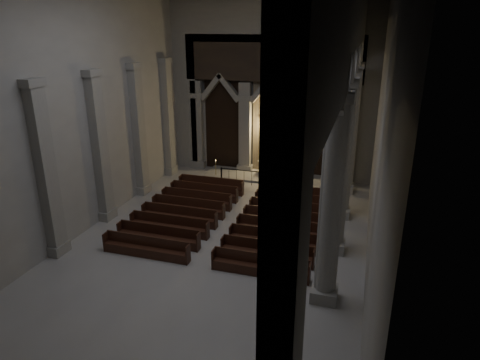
{
  "coord_description": "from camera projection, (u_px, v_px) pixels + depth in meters",
  "views": [
    {
      "loc": [
        6.48,
        -16.91,
        10.03
      ],
      "look_at": [
        0.42,
        3.0,
        2.49
      ],
      "focal_mm": 32.0,
      "sensor_mm": 36.0,
      "label": 1
    }
  ],
  "objects": [
    {
      "name": "right_arcade",
      "position": [
        347.0,
        83.0,
        17.43
      ],
      "size": [
        1.0,
        24.0,
        12.0
      ],
      "color": "gray",
      "rests_on": "ground"
    },
    {
      "name": "sanctuary_wall",
      "position": [
        271.0,
        80.0,
        28.52
      ],
      "size": [
        14.0,
        0.77,
        12.0
      ],
      "color": "gray",
      "rests_on": "ground"
    },
    {
      "name": "altar_rail",
      "position": [
        259.0,
        176.0,
        28.05
      ],
      "size": [
        5.38,
        0.09,
        1.06
      ],
      "color": "black",
      "rests_on": "ground"
    },
    {
      "name": "room",
      "position": [
        210.0,
        87.0,
        17.81
      ],
      "size": [
        24.0,
        24.1,
        12.0
      ],
      "color": "#A09D98",
      "rests_on": "ground"
    },
    {
      "name": "candle_stand_left",
      "position": [
        216.0,
        172.0,
        29.92
      ],
      "size": [
        0.21,
        0.21,
        1.26
      ],
      "color": "olive",
      "rests_on": "ground"
    },
    {
      "name": "worshipper",
      "position": [
        262.0,
        194.0,
        25.54
      ],
      "size": [
        0.47,
        0.4,
        1.1
      ],
      "primitive_type": "imported",
      "rotation": [
        0.0,
        0.0,
        -0.4
      ],
      "color": "black",
      "rests_on": "ground"
    },
    {
      "name": "altar",
      "position": [
        273.0,
        168.0,
        29.85
      ],
      "size": [
        2.05,
        0.82,
        1.04
      ],
      "color": "beige",
      "rests_on": "sanctuary_step"
    },
    {
      "name": "left_pilasters",
      "position": [
        121.0,
        141.0,
        24.07
      ],
      "size": [
        0.6,
        13.0,
        8.03
      ],
      "color": "gray",
      "rests_on": "ground"
    },
    {
      "name": "candle_stand_right",
      "position": [
        297.0,
        181.0,
        28.19
      ],
      "size": [
        0.22,
        0.22,
        1.31
      ],
      "color": "olive",
      "rests_on": "ground"
    },
    {
      "name": "sanctuary_step",
      "position": [
        266.0,
        176.0,
        29.91
      ],
      "size": [
        8.5,
        2.6,
        0.15
      ],
      "primitive_type": "cube",
      "color": "gray",
      "rests_on": "ground"
    },
    {
      "name": "pews",
      "position": [
        231.0,
        220.0,
        22.72
      ],
      "size": [
        9.65,
        8.93,
        0.95
      ],
      "color": "black",
      "rests_on": "ground"
    }
  ]
}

